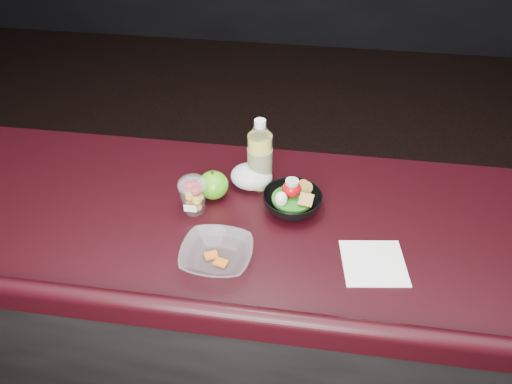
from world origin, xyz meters
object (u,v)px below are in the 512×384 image
fruit_cup (193,194)px  takeout_bowl (217,255)px  green_apple (213,185)px  lemonade_bottle (260,159)px  snack_bowl (292,200)px

fruit_cup → takeout_bowl: bearing=-60.7°
green_apple → lemonade_bottle: bearing=31.3°
green_apple → takeout_bowl: green_apple is taller
green_apple → snack_bowl: bearing=-5.9°
snack_bowl → takeout_bowl: size_ratio=1.11×
lemonade_bottle → green_apple: size_ratio=2.42×
fruit_cup → green_apple: (0.04, 0.07, -0.02)m
lemonade_bottle → fruit_cup: (-0.17, -0.15, -0.04)m
fruit_cup → lemonade_bottle: bearing=41.2°
green_apple → takeout_bowl: 0.27m
fruit_cup → takeout_bowl: (0.11, -0.19, -0.04)m
fruit_cup → green_apple: 0.08m
lemonade_bottle → fruit_cup: bearing=-138.8°
snack_bowl → takeout_bowl: 0.29m
fruit_cup → snack_bowl: (0.28, 0.05, -0.03)m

